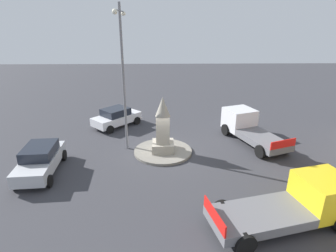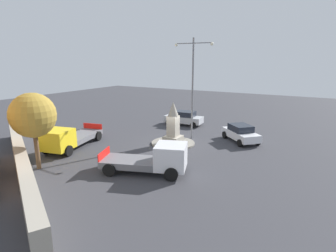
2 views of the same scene
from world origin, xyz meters
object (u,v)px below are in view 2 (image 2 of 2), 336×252
Objects in this scene: streetlamp at (193,80)px; monument at (173,125)px; car_white_passing at (241,133)px; tree_near_wall at (33,116)px; truck_yellow_near_island at (67,139)px; truck_white_parked_right at (155,159)px; car_silver_parked_left at (184,118)px.

monument is at bearing -105.30° from streetlamp.
car_white_passing is 0.78× the size of tree_near_wall.
truck_yellow_near_island is (-11.55, -9.32, 0.16)m from car_white_passing.
streetlamp reaches higher than monument.
tree_near_wall is at bearing -155.54° from truck_white_parked_right.
tree_near_wall is (-5.85, -11.70, -1.73)m from streetlamp.
truck_yellow_near_island is at bearing -140.00° from monument.
truck_white_parked_right is (1.37, -8.41, -4.41)m from streetlamp.
truck_yellow_near_island is at bearing -141.11° from car_white_passing.
streetlamp is 2.09× the size of car_silver_parked_left.
truck_yellow_near_island reaches higher than car_silver_parked_left.
truck_white_parked_right is 8.37m from tree_near_wall.
truck_white_parked_right is at bearing 24.46° from tree_near_wall.
monument is 0.61× the size of truck_white_parked_right.
truck_yellow_near_island is at bearing -132.56° from streetlamp.
truck_white_parked_right is (8.71, -0.42, 0.02)m from truck_yellow_near_island.
monument reaches higher than truck_white_parked_right.
truck_white_parked_right is (2.02, -6.03, -0.74)m from monument.
car_silver_parked_left is at bearing 156.70° from car_white_passing.
truck_yellow_near_island is at bearing 111.97° from tree_near_wall.
monument reaches higher than car_white_passing.
truck_yellow_near_island is 4.82m from tree_near_wall.
tree_near_wall is (-7.22, -3.28, 2.69)m from truck_white_parked_right.
car_white_passing is 16.69m from tree_near_wall.
tree_near_wall is at bearing -99.97° from car_silver_parked_left.
tree_near_wall reaches higher than truck_white_parked_right.
car_silver_parked_left is at bearing 80.03° from tree_near_wall.
streetlamp reaches higher than truck_yellow_near_island.
streetlamp is (0.65, 2.38, 3.68)m from monument.
truck_white_parked_right reaches higher than car_silver_parked_left.
streetlamp is 6.36m from car_white_passing.
streetlamp is 9.60m from truck_white_parked_right.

